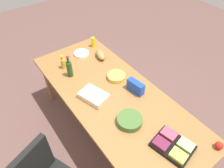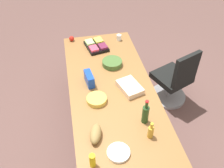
{
  "view_description": "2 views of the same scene",
  "coord_description": "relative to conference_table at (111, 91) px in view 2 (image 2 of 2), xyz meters",
  "views": [
    {
      "loc": [
        -1.36,
        1.01,
        2.61
      ],
      "look_at": [
        0.1,
        -0.06,
        0.86
      ],
      "focal_mm": 33.51,
      "sensor_mm": 36.0,
      "label": 1
    },
    {
      "loc": [
        2.17,
        -0.42,
        2.83
      ],
      "look_at": [
        -0.01,
        0.01,
        0.83
      ],
      "focal_mm": 39.4,
      "sensor_mm": 36.0,
      "label": 2
    }
  ],
  "objects": [
    {
      "name": "chip_bowl",
      "position": [
        0.21,
        -0.21,
        0.1
      ],
      "size": [
        0.28,
        0.28,
        0.06
      ],
      "primitive_type": "cylinder",
      "rotation": [
        0.0,
        0.0,
        0.25
      ],
      "color": "gold",
      "rests_on": "conference_table"
    },
    {
      "name": "ground_plane",
      "position": [
        0.0,
        0.0,
        -0.72
      ],
      "size": [
        10.0,
        10.0,
        0.0
      ],
      "primitive_type": "plane",
      "color": "brown"
    },
    {
      "name": "apple_red",
      "position": [
        -1.14,
        -0.39,
        0.11
      ],
      "size": [
        0.09,
        0.09,
        0.08
      ],
      "primitive_type": "sphere",
      "rotation": [
        0.0,
        0.0,
        -0.16
      ],
      "color": "red",
      "rests_on": "conference_table"
    },
    {
      "name": "chip_bag_blue",
      "position": [
        -0.11,
        -0.25,
        0.15
      ],
      "size": [
        0.23,
        0.11,
        0.15
      ],
      "primitive_type": "cube",
      "rotation": [
        0.0,
        0.0,
        0.14
      ],
      "color": "#1943B9",
      "rests_on": "conference_table"
    },
    {
      "name": "salad_bowl",
      "position": [
        -0.42,
        0.1,
        0.11
      ],
      "size": [
        0.31,
        0.31,
        0.07
      ],
      "primitive_type": "cylinder",
      "rotation": [
        0.0,
        0.0,
        0.2
      ],
      "color": "#43662E",
      "rests_on": "conference_table"
    },
    {
      "name": "bread_loaf",
      "position": [
        0.7,
        -0.29,
        0.12
      ],
      "size": [
        0.26,
        0.17,
        0.1
      ],
      "primitive_type": "ellipsoid",
      "rotation": [
        0.0,
        0.0,
        -0.29
      ],
      "color": "olive",
      "rests_on": "conference_table"
    },
    {
      "name": "wine_bottle",
      "position": [
        0.6,
        0.24,
        0.19
      ],
      "size": [
        0.08,
        0.08,
        0.31
      ],
      "color": "#23441D",
      "rests_on": "conference_table"
    },
    {
      "name": "conference_table",
      "position": [
        0.0,
        0.0,
        0.0
      ],
      "size": [
        2.45,
        1.02,
        0.8
      ],
      "color": "olive",
      "rests_on": "ground"
    },
    {
      "name": "sheet_cake",
      "position": [
        0.09,
        0.21,
        0.11
      ],
      "size": [
        0.37,
        0.3,
        0.07
      ],
      "primitive_type": "cube",
      "rotation": [
        0.0,
        0.0,
        0.3
      ],
      "color": "beige",
      "rests_on": "conference_table"
    },
    {
      "name": "dressing_bottle",
      "position": [
        0.8,
        0.24,
        0.15
      ],
      "size": [
        0.06,
        0.06,
        0.2
      ],
      "color": "gold",
      "rests_on": "conference_table"
    },
    {
      "name": "paper_cup",
      "position": [
        -1.02,
        0.32,
        0.12
      ],
      "size": [
        0.08,
        0.08,
        0.09
      ],
      "primitive_type": "cylinder",
      "rotation": [
        0.0,
        0.0,
        -0.24
      ],
      "color": "white",
      "rests_on": "conference_table"
    },
    {
      "name": "paper_plate_stack",
      "position": [
        0.93,
        -0.11,
        0.09
      ],
      "size": [
        0.24,
        0.24,
        0.03
      ],
      "primitive_type": "cylinder",
      "rotation": [
        0.0,
        0.0,
        0.1
      ],
      "color": "white",
      "rests_on": "conference_table"
    },
    {
      "name": "office_chair",
      "position": [
        -0.37,
        1.04,
        -0.36
      ],
      "size": [
        0.63,
        0.63,
        0.96
      ],
      "color": "gray",
      "rests_on": "ground"
    },
    {
      "name": "fruit_platter",
      "position": [
        -0.88,
        -0.05,
        0.1
      ],
      "size": [
        0.41,
        0.35,
        0.07
      ],
      "color": "black",
      "rests_on": "conference_table"
    },
    {
      "name": "mustard_bottle",
      "position": [
        1.0,
        -0.36,
        0.15
      ],
      "size": [
        0.07,
        0.07,
        0.15
      ],
      "primitive_type": "cylinder",
      "rotation": [
        0.0,
        0.0,
        -0.34
      ],
      "color": "yellow",
      "rests_on": "conference_table"
    }
  ]
}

